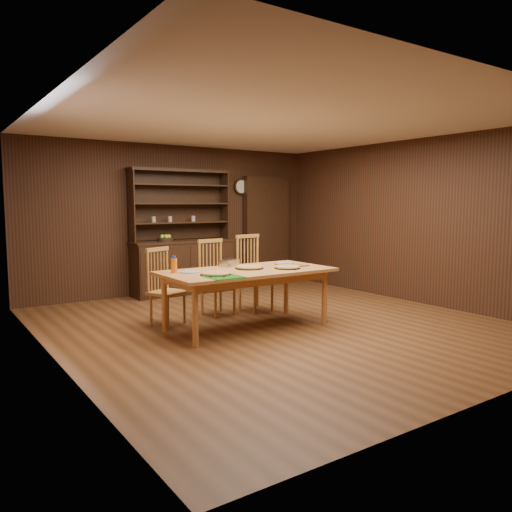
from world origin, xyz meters
TOP-DOWN VIEW (x-y plane):
  - floor at (0.00, 0.00)m, footprint 6.00×6.00m
  - room_shell at (0.00, 0.00)m, footprint 6.00×6.00m
  - china_hutch at (-0.00, 2.75)m, footprint 1.84×0.52m
  - doorway at (1.90, 2.90)m, footprint 1.00×0.18m
  - wall_clock at (1.35, 2.96)m, footprint 0.30×0.05m
  - dining_table at (-0.41, 0.08)m, footprint 2.16×1.08m
  - chair_left at (-1.20, 0.88)m, footprint 0.53×0.52m
  - chair_center at (-0.35, 1.00)m, footprint 0.49×0.47m
  - chair_right at (0.26, 0.95)m, footprint 0.52×0.50m
  - pizza_left at (-0.97, -0.11)m, footprint 0.36×0.36m
  - pizza_right at (0.08, -0.13)m, footprint 0.34×0.34m
  - pizza_center at (-0.33, 0.14)m, footprint 0.37×0.37m
  - cooling_rack at (-0.98, -0.32)m, footprint 0.37×0.37m
  - plate_left at (-1.11, 0.25)m, footprint 0.27×0.27m
  - plate_right at (0.38, 0.33)m, footprint 0.28×0.28m
  - foil_dish at (-0.42, 0.49)m, footprint 0.27×0.23m
  - juice_bottle at (-1.29, 0.34)m, footprint 0.07×0.07m
  - pot_holder_a at (0.38, -0.01)m, footprint 0.21×0.21m
  - pot_holder_b at (0.26, 0.15)m, footprint 0.27×0.27m
  - fruit_bowl at (-0.35, 2.69)m, footprint 0.28×0.28m

SIDE VIEW (x-z plane):
  - floor at x=0.00m, z-range 0.00..0.00m
  - chair_left at x=-1.20m, z-range 0.03..1.04m
  - chair_center at x=-0.35m, z-range 0.03..1.11m
  - china_hutch at x=0.00m, z-range -0.49..1.68m
  - chair_right at x=0.26m, z-range 0.04..1.16m
  - dining_table at x=-0.41m, z-range 0.31..1.06m
  - pot_holder_a at x=0.38m, z-range 0.75..0.76m
  - cooling_rack at x=-0.98m, z-range 0.75..0.77m
  - pot_holder_b at x=0.26m, z-range 0.75..0.77m
  - plate_right at x=0.38m, z-range 0.75..0.77m
  - plate_left at x=-1.11m, z-range 0.75..0.77m
  - pizza_center at x=-0.33m, z-range 0.75..0.79m
  - pizza_left at x=-0.97m, z-range 0.75..0.79m
  - pizza_right at x=0.08m, z-range 0.75..0.79m
  - foil_dish at x=-0.42m, z-range 0.75..0.84m
  - juice_bottle at x=-1.29m, z-range 0.74..0.95m
  - fruit_bowl at x=-0.35m, z-range 0.92..1.04m
  - doorway at x=1.90m, z-range 0.00..2.10m
  - room_shell at x=0.00m, z-range -1.42..4.58m
  - wall_clock at x=1.35m, z-range 1.75..2.05m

